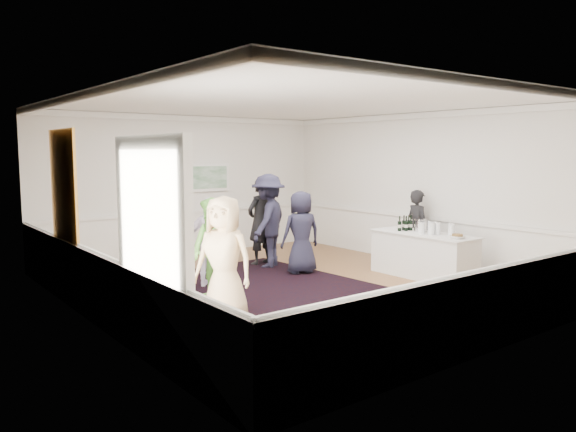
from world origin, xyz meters
TOP-DOWN VIEW (x-y plane):
  - floor at (0.00, 0.00)m, footprint 8.00×8.00m
  - ceiling at (0.00, 0.00)m, footprint 7.00×8.00m
  - wall_left at (-3.50, 0.00)m, footprint 0.02×8.00m
  - wall_right at (3.50, 0.00)m, footprint 0.02×8.00m
  - wall_back at (0.00, 4.00)m, footprint 7.00×0.02m
  - wall_front at (0.00, -4.00)m, footprint 7.00×0.02m
  - wainscoting at (0.00, 0.00)m, footprint 7.00×8.00m
  - mirror at (-3.45, 1.30)m, footprint 0.05×1.25m
  - doorway at (-3.45, -1.90)m, footprint 0.10×1.78m
  - landscape_painting at (0.40, 3.95)m, footprint 1.44×0.06m
  - area_rug at (-0.52, 0.07)m, footprint 3.74×4.77m
  - serving_table at (2.48, -0.88)m, footprint 0.80×2.08m
  - bartender at (3.20, -0.13)m, footprint 0.50×0.65m
  - guest_tan at (-2.02, -1.06)m, footprint 0.93×1.04m
  - guest_green at (-1.62, -0.08)m, footprint 0.76×0.91m
  - guest_lilac at (-1.12, 0.90)m, footprint 0.98×0.87m
  - guest_dark_a at (0.67, 1.67)m, footprint 1.43×1.29m
  - guest_dark_b at (0.69, 1.99)m, footprint 0.75×0.57m
  - guest_navy at (0.83, 0.78)m, footprint 0.88×0.67m
  - wine_bottles at (2.49, -0.42)m, footprint 0.32×0.17m
  - juice_pitchers at (2.50, -1.10)m, footprint 0.40×0.58m
  - ice_bucket at (2.57, -0.72)m, footprint 0.26×0.26m
  - nut_bowl at (2.44, -1.66)m, footprint 0.27×0.27m

SIDE VIEW (x-z plane):
  - floor at x=0.00m, z-range 0.00..0.00m
  - area_rug at x=-0.52m, z-range 0.00..0.02m
  - serving_table at x=2.48m, z-range 0.00..0.85m
  - wainscoting at x=0.00m, z-range 0.00..1.00m
  - guest_lilac at x=-1.12m, z-range 0.00..1.59m
  - bartender at x=3.20m, z-range 0.00..1.60m
  - guest_navy at x=0.83m, z-range 0.00..1.62m
  - guest_green at x=-1.62m, z-range 0.00..1.67m
  - nut_bowl at x=2.44m, z-range 0.84..0.92m
  - guest_tan at x=-2.02m, z-range 0.00..1.78m
  - guest_dark_b at x=0.69m, z-range 0.00..1.84m
  - ice_bucket at x=2.57m, z-range 0.84..1.08m
  - juice_pitchers at x=2.50m, z-range 0.84..1.08m
  - guest_dark_a at x=0.67m, z-range 0.00..1.93m
  - wine_bottles at x=2.49m, z-range 0.84..1.15m
  - doorway at x=-3.45m, z-range 0.14..2.70m
  - wall_left at x=-3.50m, z-range 0.00..3.20m
  - wall_right at x=3.50m, z-range 0.00..3.20m
  - wall_back at x=0.00m, z-range 0.00..3.20m
  - wall_front at x=0.00m, z-range 0.00..3.20m
  - landscape_painting at x=0.40m, z-range 1.45..2.11m
  - mirror at x=-3.45m, z-range 0.88..2.73m
  - ceiling at x=0.00m, z-range 3.19..3.21m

